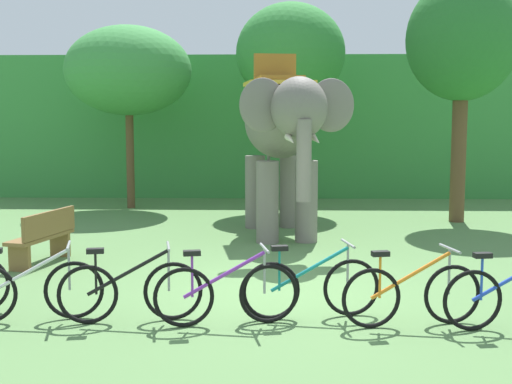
{
  "coord_description": "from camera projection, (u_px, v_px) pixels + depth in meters",
  "views": [
    {
      "loc": [
        -0.12,
        -9.05,
        2.42
      ],
      "look_at": [
        -0.4,
        1.0,
        1.3
      ],
      "focal_mm": 46.59,
      "sensor_mm": 36.0,
      "label": 1
    }
  ],
  "objects": [
    {
      "name": "tree_center_right",
      "position": [
        462.0,
        41.0,
        15.16
      ],
      "size": [
        2.55,
        2.55,
        5.63
      ],
      "color": "brown",
      "rests_on": "ground"
    },
    {
      "name": "tree_far_left",
      "position": [
        128.0,
        71.0,
        17.6
      ],
      "size": [
        3.35,
        3.35,
        4.86
      ],
      "color": "brown",
      "rests_on": "ground"
    },
    {
      "name": "tree_far_right",
      "position": [
        291.0,
        54.0,
        17.31
      ],
      "size": [
        2.85,
        2.85,
        5.41
      ],
      "color": "brown",
      "rests_on": "ground"
    },
    {
      "name": "bike_orange",
      "position": [
        412.0,
        294.0,
        7.73
      ],
      "size": [
        1.69,
        0.54,
        0.92
      ],
      "color": "black",
      "rests_on": "ground"
    },
    {
      "name": "bike_purple",
      "position": [
        226.0,
        293.0,
        7.76
      ],
      "size": [
        1.69,
        0.53,
        0.92
      ],
      "color": "black",
      "rests_on": "ground"
    },
    {
      "name": "bike_teal",
      "position": [
        311.0,
        287.0,
        8.04
      ],
      "size": [
        1.69,
        0.53,
        0.92
      ],
      "color": "black",
      "rests_on": "ground"
    },
    {
      "name": "foliage_hedge",
      "position": [
        278.0,
        126.0,
        22.86
      ],
      "size": [
        36.0,
        6.0,
        4.3
      ],
      "primitive_type": "cube",
      "color": "#3D8E42",
      "rests_on": "ground"
    },
    {
      "name": "bike_white",
      "position": [
        30.0,
        290.0,
        7.9
      ],
      "size": [
        1.67,
        0.59,
        0.92
      ],
      "color": "black",
      "rests_on": "ground"
    },
    {
      "name": "ground_plane",
      "position": [
        283.0,
        293.0,
        9.25
      ],
      "size": [
        80.0,
        80.0,
        0.0
      ],
      "primitive_type": "plane",
      "color": "#567F47"
    },
    {
      "name": "wooden_bench",
      "position": [
        44.0,
        235.0,
        11.04
      ],
      "size": [
        0.74,
        1.55,
        0.89
      ],
      "color": "brown",
      "rests_on": "ground"
    },
    {
      "name": "elephant",
      "position": [
        282.0,
        129.0,
        13.33
      ],
      "size": [
        2.27,
        4.24,
        3.78
      ],
      "color": "slate",
      "rests_on": "ground"
    },
    {
      "name": "bike_black",
      "position": [
        130.0,
        290.0,
        7.88
      ],
      "size": [
        1.69,
        0.53,
        0.92
      ],
      "color": "black",
      "rests_on": "ground"
    }
  ]
}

